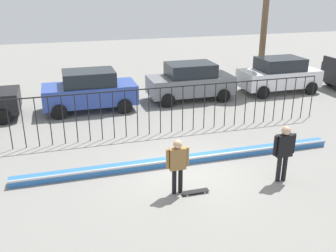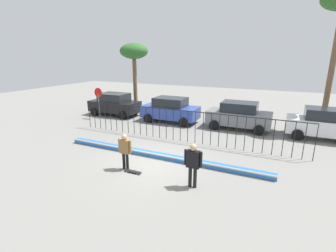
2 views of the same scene
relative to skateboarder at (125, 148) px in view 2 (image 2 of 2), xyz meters
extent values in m
plane|color=gray|center=(0.77, 1.15, -1.00)|extent=(60.00, 60.00, 0.00)
cube|color=#2D6BB7|center=(0.77, 1.80, -0.89)|extent=(11.00, 0.36, 0.22)
cylinder|color=#B2B2B7|center=(0.77, 1.62, -0.78)|extent=(11.00, 0.09, 0.09)
cylinder|color=black|center=(-6.23, 4.61, -0.05)|extent=(0.04, 0.04, 1.90)
cylinder|color=black|center=(-5.77, 4.61, -0.05)|extent=(0.04, 0.04, 1.90)
cylinder|color=black|center=(-5.30, 4.61, -0.05)|extent=(0.04, 0.04, 1.90)
cylinder|color=black|center=(-4.83, 4.61, -0.05)|extent=(0.04, 0.04, 1.90)
cylinder|color=black|center=(-4.37, 4.61, -0.05)|extent=(0.04, 0.04, 1.90)
cylinder|color=black|center=(-3.90, 4.61, -0.05)|extent=(0.04, 0.04, 1.90)
cylinder|color=black|center=(-3.43, 4.61, -0.05)|extent=(0.04, 0.04, 1.90)
cylinder|color=black|center=(-2.97, 4.61, -0.05)|extent=(0.04, 0.04, 1.90)
cylinder|color=black|center=(-2.50, 4.61, -0.05)|extent=(0.04, 0.04, 1.90)
cylinder|color=black|center=(-2.03, 4.61, -0.05)|extent=(0.04, 0.04, 1.90)
cylinder|color=black|center=(-1.57, 4.61, -0.05)|extent=(0.04, 0.04, 1.90)
cylinder|color=black|center=(-1.10, 4.61, -0.05)|extent=(0.04, 0.04, 1.90)
cylinder|color=black|center=(-0.63, 4.61, -0.05)|extent=(0.04, 0.04, 1.90)
cylinder|color=black|center=(-0.17, 4.61, -0.05)|extent=(0.04, 0.04, 1.90)
cylinder|color=black|center=(0.30, 4.61, -0.05)|extent=(0.04, 0.04, 1.90)
cylinder|color=black|center=(0.77, 4.61, -0.05)|extent=(0.04, 0.04, 1.90)
cylinder|color=black|center=(1.23, 4.61, -0.05)|extent=(0.04, 0.04, 1.90)
cylinder|color=black|center=(1.70, 4.61, -0.05)|extent=(0.04, 0.04, 1.90)
cylinder|color=black|center=(2.17, 4.61, -0.05)|extent=(0.04, 0.04, 1.90)
cylinder|color=black|center=(2.63, 4.61, -0.05)|extent=(0.04, 0.04, 1.90)
cylinder|color=black|center=(3.10, 4.61, -0.05)|extent=(0.04, 0.04, 1.90)
cylinder|color=black|center=(3.57, 4.61, -0.05)|extent=(0.04, 0.04, 1.90)
cylinder|color=black|center=(4.03, 4.61, -0.05)|extent=(0.04, 0.04, 1.90)
cylinder|color=black|center=(4.50, 4.61, -0.05)|extent=(0.04, 0.04, 1.90)
cylinder|color=black|center=(4.97, 4.61, -0.05)|extent=(0.04, 0.04, 1.90)
cylinder|color=black|center=(5.43, 4.61, -0.05)|extent=(0.04, 0.04, 1.90)
cylinder|color=black|center=(5.90, 4.61, -0.05)|extent=(0.04, 0.04, 1.90)
cylinder|color=black|center=(6.37, 4.61, -0.05)|extent=(0.04, 0.04, 1.90)
cylinder|color=black|center=(6.83, 4.61, -0.05)|extent=(0.04, 0.04, 1.90)
cylinder|color=black|center=(7.30, 4.61, -0.05)|extent=(0.04, 0.04, 1.90)
cylinder|color=black|center=(7.77, 4.61, -0.05)|extent=(0.04, 0.04, 1.90)
cube|color=black|center=(0.77, 4.61, 0.88)|extent=(14.00, 0.04, 0.04)
cylinder|color=black|center=(-0.09, 0.00, -0.61)|extent=(0.13, 0.13, 0.77)
cylinder|color=black|center=(0.09, 0.00, -0.61)|extent=(0.13, 0.13, 0.77)
cube|color=olive|center=(0.00, 0.00, 0.09)|extent=(0.47, 0.20, 0.64)
sphere|color=tan|center=(0.00, 0.00, 0.54)|extent=(0.25, 0.25, 0.25)
cylinder|color=olive|center=(-0.29, 0.00, 0.13)|extent=(0.10, 0.10, 0.57)
cylinder|color=olive|center=(0.29, 0.00, 0.13)|extent=(0.10, 0.10, 0.57)
cube|color=black|center=(0.49, -0.18, -0.94)|extent=(0.80, 0.20, 0.02)
cylinder|color=silver|center=(0.76, -0.11, -0.97)|extent=(0.05, 0.03, 0.05)
cylinder|color=silver|center=(0.76, -0.26, -0.97)|extent=(0.05, 0.03, 0.05)
cylinder|color=silver|center=(0.22, -0.11, -0.97)|extent=(0.05, 0.03, 0.05)
cylinder|color=silver|center=(0.22, -0.26, -0.97)|extent=(0.05, 0.03, 0.05)
cylinder|color=black|center=(3.17, -0.21, -0.58)|extent=(0.14, 0.14, 0.83)
cylinder|color=black|center=(3.37, -0.21, -0.58)|extent=(0.14, 0.14, 0.83)
cube|color=black|center=(3.27, -0.21, 0.18)|extent=(0.51, 0.22, 0.69)
sphere|color=tan|center=(3.27, -0.21, 0.66)|extent=(0.27, 0.27, 0.27)
cylinder|color=black|center=(2.96, -0.21, 0.21)|extent=(0.11, 0.11, 0.62)
cylinder|color=black|center=(3.57, -0.21, 0.21)|extent=(0.11, 0.11, 0.62)
cube|color=black|center=(-6.90, 8.41, -0.21)|extent=(4.30, 1.90, 0.90)
cube|color=#1E2328|center=(-6.90, 8.41, 0.57)|extent=(2.37, 1.71, 0.66)
cylinder|color=black|center=(-5.44, 9.36, -0.66)|extent=(0.68, 0.22, 0.68)
cylinder|color=black|center=(-5.44, 7.46, -0.66)|extent=(0.68, 0.22, 0.68)
cylinder|color=black|center=(-8.37, 9.36, -0.66)|extent=(0.68, 0.22, 0.68)
cylinder|color=black|center=(-8.37, 7.46, -0.66)|extent=(0.68, 0.22, 0.68)
cube|color=#2D479E|center=(-1.63, 8.41, -0.21)|extent=(4.30, 1.90, 0.90)
cube|color=#1E2328|center=(-1.63, 8.41, 0.57)|extent=(2.37, 1.71, 0.66)
cylinder|color=black|center=(-0.17, 9.36, -0.66)|extent=(0.68, 0.22, 0.68)
cylinder|color=black|center=(-0.17, 7.46, -0.66)|extent=(0.68, 0.22, 0.68)
cylinder|color=black|center=(-3.09, 9.36, -0.66)|extent=(0.68, 0.22, 0.68)
cylinder|color=black|center=(-3.09, 7.46, -0.66)|extent=(0.68, 0.22, 0.68)
cube|color=slate|center=(3.48, 8.71, -0.21)|extent=(4.30, 1.90, 0.90)
cube|color=#1E2328|center=(3.48, 8.71, 0.57)|extent=(2.37, 1.71, 0.66)
cylinder|color=black|center=(4.94, 9.66, -0.66)|extent=(0.68, 0.22, 0.68)
cylinder|color=black|center=(4.94, 7.76, -0.66)|extent=(0.68, 0.22, 0.68)
cylinder|color=black|center=(2.01, 9.66, -0.66)|extent=(0.68, 0.22, 0.68)
cylinder|color=black|center=(2.01, 7.76, -0.66)|extent=(0.68, 0.22, 0.68)
cube|color=silver|center=(8.64, 8.71, -0.21)|extent=(4.30, 1.90, 0.90)
cube|color=#1E2328|center=(8.64, 8.71, 0.57)|extent=(2.37, 1.71, 0.66)
cylinder|color=black|center=(7.17, 9.66, -0.66)|extent=(0.68, 0.22, 0.68)
cylinder|color=black|center=(7.17, 7.76, -0.66)|extent=(0.68, 0.22, 0.68)
cylinder|color=slate|center=(-7.32, 6.93, 0.05)|extent=(0.07, 0.07, 2.10)
cylinder|color=red|center=(-7.32, 6.95, 1.12)|extent=(0.76, 0.02, 0.76)
cylinder|color=brown|center=(8.77, 10.96, 2.80)|extent=(0.36, 0.36, 7.59)
cylinder|color=brown|center=(-6.32, 10.87, 1.34)|extent=(0.36, 0.36, 4.67)
ellipsoid|color=#2D6028|center=(-6.32, 10.87, 4.36)|extent=(2.50, 2.50, 1.37)
camera|label=1|loc=(-2.96, -9.09, 4.72)|focal=40.46mm
camera|label=2|loc=(6.06, -8.41, 3.95)|focal=26.25mm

